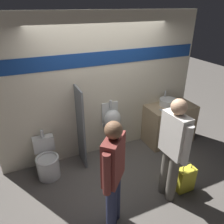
{
  "coord_description": "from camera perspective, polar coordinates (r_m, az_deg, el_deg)",
  "views": [
    {
      "loc": [
        -1.42,
        -3.01,
        2.78
      ],
      "look_at": [
        0.0,
        0.17,
        1.05
      ],
      "focal_mm": 35.0,
      "sensor_mm": 36.0,
      "label": 1
    }
  ],
  "objects": [
    {
      "name": "cell_phone",
      "position": [
        4.49,
        13.03,
        0.4
      ],
      "size": [
        0.07,
        0.14,
        0.01
      ],
      "color": "#B7B7BC",
      "rests_on": "sink_counter"
    },
    {
      "name": "toilet",
      "position": [
        4.12,
        -16.53,
        -12.33
      ],
      "size": [
        0.4,
        0.57,
        0.81
      ],
      "color": "silver",
      "rests_on": "ground_plane"
    },
    {
      "name": "sink_basin",
      "position": [
        4.73,
        14.44,
        2.51
      ],
      "size": [
        0.36,
        0.36,
        0.28
      ],
      "color": "silver",
      "rests_on": "sink_counter"
    },
    {
      "name": "shopping_bag",
      "position": [
        3.9,
        18.59,
        -16.3
      ],
      "size": [
        0.3,
        0.16,
        0.56
      ],
      "color": "yellow",
      "rests_on": "ground_plane"
    },
    {
      "name": "person_in_vest",
      "position": [
        2.82,
        0.36,
        -15.53
      ],
      "size": [
        0.42,
        0.44,
        1.61
      ],
      "rotation": [
        0.0,
        0.0,
        0.82
      ],
      "color": "#282D4C",
      "rests_on": "ground_plane"
    },
    {
      "name": "divider_near_counter",
      "position": [
        4.01,
        -8.16,
        -4.1
      ],
      "size": [
        0.03,
        0.46,
        1.52
      ],
      "color": "slate",
      "rests_on": "ground_plane"
    },
    {
      "name": "display_wall",
      "position": [
        4.13,
        -2.45,
        6.28
      ],
      "size": [
        3.97,
        0.07,
        2.7
      ],
      "color": "beige",
      "rests_on": "ground_plane"
    },
    {
      "name": "urinal_near_counter",
      "position": [
        4.3,
        0.02,
        -1.85
      ],
      "size": [
        0.36,
        0.26,
        1.12
      ],
      "color": "silver",
      "rests_on": "ground_plane"
    },
    {
      "name": "sink_counter",
      "position": [
        4.94,
        14.66,
        -2.95
      ],
      "size": [
        1.04,
        0.58,
        0.86
      ],
      "color": "tan",
      "rests_on": "ground_plane"
    },
    {
      "name": "person_with_lanyard",
      "position": [
        3.3,
        15.63,
        -8.84
      ],
      "size": [
        0.22,
        0.59,
        1.68
      ],
      "rotation": [
        0.0,
        0.0,
        1.62
      ],
      "color": "#666056",
      "rests_on": "ground_plane"
    },
    {
      "name": "ground_plane",
      "position": [
        4.34,
        0.94,
        -13.47
      ],
      "size": [
        16.0,
        16.0,
        0.0
      ],
      "primitive_type": "plane",
      "color": "#5B5651"
    }
  ]
}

